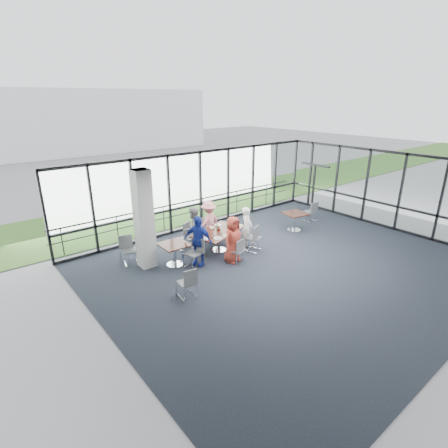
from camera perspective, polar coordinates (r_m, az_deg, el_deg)
floor at (r=11.75m, az=10.68°, el=-6.84°), size 12.00×10.00×0.02m
ceiling at (r=10.71m, az=11.78°, el=8.69°), size 12.00×10.00×0.04m
wall_left at (r=7.86m, az=-18.78°, el=-8.59°), size 0.10×10.00×3.20m
curtain_wall_back at (r=14.67m, az=-3.86°, el=5.64°), size 12.00×0.10×3.20m
curtain_wall_right at (r=16.05m, az=25.28°, el=5.02°), size 0.10×10.00×3.20m
exit_door at (r=18.05m, az=14.41°, el=5.99°), size 0.12×1.60×2.10m
structural_column at (r=11.26m, az=-12.95°, el=0.70°), size 0.50×0.50×3.20m
apron at (r=19.26m, az=-12.40°, el=3.72°), size 80.00×70.00×0.02m
grass_strip at (r=17.55m, az=-9.42°, el=2.43°), size 80.00×5.00×0.01m
hangar_main at (r=40.57m, az=-22.32°, el=15.42°), size 24.00×10.00×6.00m
guard_rail at (r=15.45m, az=-5.06°, el=2.11°), size 12.00×0.06×0.06m
main_table at (r=12.44m, az=-0.87°, el=-1.66°), size 2.24×1.68×0.75m
side_table_left at (r=11.48m, az=-8.13°, el=-3.76°), size 0.90×0.90×0.75m
side_table_right at (r=14.65m, az=11.52°, el=1.31°), size 0.99×0.99×0.75m
diner_near_left at (r=11.56m, az=1.45°, el=-2.55°), size 0.84×0.60×1.59m
diner_near_right at (r=12.53m, az=3.75°, el=-0.73°), size 0.72×0.67×1.59m
diner_far_left at (r=12.47m, az=-5.06°, el=-0.82°), size 0.87×0.63×1.62m
diner_far_right at (r=13.19m, az=-2.50°, el=0.38°), size 1.12×0.74×1.60m
diner_end at (r=11.34m, az=-4.29°, el=-2.76°), size 0.93×1.13×1.69m
chair_main_nl at (r=11.63m, az=2.17°, el=-4.41°), size 0.51×0.51×0.84m
chair_main_nr at (r=12.53m, az=4.81°, el=-2.29°), size 0.62×0.62×0.97m
chair_main_fl at (r=12.60m, az=-5.90°, el=-2.22°), size 0.63×0.63×0.97m
chair_main_fr at (r=13.36m, az=-3.37°, el=-1.13°), size 0.48×0.48×0.84m
chair_main_end at (r=11.36m, az=-5.01°, el=-4.83°), size 0.56×0.56×0.94m
chair_spare_la at (r=9.76m, az=-6.19°, el=-9.51°), size 0.48×0.48×0.87m
chair_spare_lb at (r=11.93m, az=-15.04°, el=-4.20°), size 0.57×0.57×0.95m
chair_spare_r at (r=16.01m, az=13.86°, el=1.98°), size 0.50×0.50×0.87m
plate_nl at (r=11.76m, az=-1.05°, el=-2.33°), size 0.28×0.28×0.01m
plate_nr at (r=12.69m, az=2.17°, el=-0.62°), size 0.24×0.24×0.01m
plate_fl at (r=12.22m, az=-3.82°, el=-1.49°), size 0.26×0.26×0.01m
plate_fr at (r=12.99m, az=-1.03°, el=-0.12°), size 0.27×0.27×0.01m
plate_end at (r=11.71m, az=-3.05°, el=-2.44°), size 0.26×0.26×0.01m
tumbler_a at (r=12.06m, az=-0.52°, el=-1.44°), size 0.06×0.06×0.13m
tumbler_b at (r=12.54m, az=0.89°, el=-0.60°), size 0.06×0.06×0.13m
tumbler_c at (r=12.60m, az=-1.70°, el=-0.49°), size 0.06×0.06×0.13m
tumbler_d at (r=11.76m, az=-1.86°, el=-2.02°), size 0.07×0.07×0.13m
menu_a at (r=12.06m, az=0.58°, el=-1.78°), size 0.36×0.30×0.00m
menu_b at (r=12.95m, az=2.52°, el=-0.23°), size 0.29×0.22×0.00m
menu_c at (r=12.77m, az=-1.95°, el=-0.51°), size 0.30×0.34×0.00m
condiment_caddy at (r=12.45m, az=-0.80°, el=-0.96°), size 0.10×0.07×0.04m
ketchup_bottle at (r=12.37m, az=-0.85°, el=-0.76°), size 0.06×0.06×0.18m
green_bottle at (r=12.45m, az=-1.12°, el=-0.58°), size 0.05×0.05×0.20m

